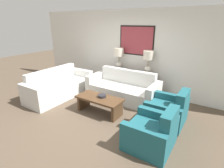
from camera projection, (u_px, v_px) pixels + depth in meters
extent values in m
plane|color=brown|center=(93.00, 119.00, 4.32)|extent=(20.00, 20.00, 0.00)
cube|color=silver|center=(137.00, 52.00, 5.71)|extent=(8.19, 0.10, 2.65)
cube|color=black|center=(136.00, 41.00, 5.54)|extent=(1.18, 0.01, 0.92)
cube|color=#9E3842|center=(136.00, 41.00, 5.53)|extent=(1.10, 0.02, 0.84)
cube|color=#332319|center=(132.00, 82.00, 5.83)|extent=(1.51, 0.34, 0.76)
cylinder|color=silver|center=(119.00, 68.00, 5.97)|extent=(0.17, 0.17, 0.02)
sphere|color=silver|center=(119.00, 65.00, 5.93)|extent=(0.20, 0.20, 0.20)
cylinder|color=#8C7A51|center=(119.00, 59.00, 5.86)|extent=(0.02, 0.02, 0.21)
cylinder|color=beige|center=(119.00, 52.00, 5.78)|extent=(0.32, 0.32, 0.27)
cylinder|color=silver|center=(147.00, 73.00, 5.43)|extent=(0.17, 0.17, 0.02)
sphere|color=silver|center=(148.00, 69.00, 5.39)|extent=(0.20, 0.20, 0.20)
cylinder|color=#8C7A51|center=(148.00, 63.00, 5.32)|extent=(0.02, 0.02, 0.21)
cylinder|color=beige|center=(149.00, 55.00, 5.25)|extent=(0.32, 0.32, 0.27)
cube|color=silver|center=(120.00, 93.00, 5.30)|extent=(1.84, 0.71, 0.43)
cube|color=silver|center=(128.00, 83.00, 5.57)|extent=(1.84, 0.18, 0.86)
cube|color=silver|center=(96.00, 83.00, 5.85)|extent=(0.18, 0.89, 0.66)
cube|color=silver|center=(154.00, 96.00, 4.81)|extent=(0.18, 0.89, 0.66)
cube|color=silver|center=(63.00, 90.00, 5.53)|extent=(0.71, 1.84, 0.43)
cube|color=silver|center=(53.00, 81.00, 5.69)|extent=(0.18, 1.84, 0.86)
cube|color=silver|center=(31.00, 97.00, 4.74)|extent=(0.89, 0.18, 0.66)
cube|color=silver|center=(82.00, 78.00, 6.33)|extent=(0.89, 0.18, 0.66)
cube|color=#4C331E|center=(99.00, 98.00, 4.49)|extent=(1.22, 0.55, 0.05)
cube|color=#4C331E|center=(84.00, 101.00, 4.84)|extent=(0.07, 0.44, 0.38)
cube|color=#4C331E|center=(117.00, 111.00, 4.29)|extent=(0.07, 0.44, 0.38)
cylinder|color=#232328|center=(102.00, 96.00, 4.49)|extent=(0.22, 0.22, 0.06)
cube|color=#1E5B66|center=(162.00, 113.00, 4.19)|extent=(0.65, 0.60, 0.42)
cube|color=#1E5B66|center=(181.00, 109.00, 3.90)|extent=(0.18, 0.60, 0.85)
cube|color=#1E5B66|center=(171.00, 105.00, 4.41)|extent=(0.83, 0.14, 0.58)
cube|color=#1E5B66|center=(161.00, 118.00, 3.82)|extent=(0.83, 0.14, 0.58)
cube|color=#1E5B66|center=(145.00, 134.00, 3.38)|extent=(0.65, 0.60, 0.42)
cube|color=#1E5B66|center=(168.00, 132.00, 3.10)|extent=(0.18, 0.60, 0.85)
cube|color=#1E5B66|center=(157.00, 123.00, 3.60)|extent=(0.83, 0.14, 0.58)
cube|color=#1E5B66|center=(142.00, 143.00, 3.02)|extent=(0.83, 0.14, 0.58)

